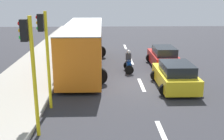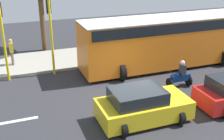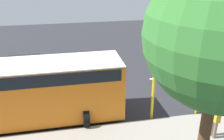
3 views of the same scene
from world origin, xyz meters
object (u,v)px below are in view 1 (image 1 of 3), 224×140
city_bus (84,43)px  pedestrian_by_tree (58,46)px  car_yellow_cab (175,76)px  traffic_light_midblock (45,47)px  motorcycle (128,63)px  traffic_light_corner (30,61)px  car_red (163,57)px

city_bus → pedestrian_by_tree: size_ratio=6.51×
car_yellow_cab → traffic_light_midblock: 7.52m
motorcycle → traffic_light_midblock: (4.33, 6.06, 2.29)m
car_yellow_cab → traffic_light_corner: size_ratio=0.88×
motorcycle → pedestrian_by_tree: (5.41, -4.10, 0.42)m
city_bus → traffic_light_corner: size_ratio=2.44×
city_bus → motorcycle: 3.44m
motorcycle → city_bus: bearing=-16.4°
motorcycle → pedestrian_by_tree: pedestrian_by_tree is taller
motorcycle → traffic_light_midblock: 7.79m
city_bus → traffic_light_corner: (1.24, 9.57, 1.08)m
pedestrian_by_tree → traffic_light_corner: 12.94m
city_bus → pedestrian_by_tree: 4.02m
traffic_light_corner → city_bus: bearing=-97.4°
city_bus → pedestrian_by_tree: (2.32, -3.19, -0.79)m
motorcycle → traffic_light_corner: bearing=63.4°
car_red → city_bus: size_ratio=0.36×
city_bus → traffic_light_midblock: traffic_light_midblock is taller
car_yellow_cab → traffic_light_corner: 8.77m
car_yellow_cab → pedestrian_by_tree: (7.76, -7.52, 0.35)m
car_red → motorcycle: bearing=26.6°
traffic_light_corner → motorcycle: bearing=-116.6°
car_red → pedestrian_by_tree: pedestrian_by_tree is taller
motorcycle → traffic_light_midblock: bearing=54.5°
car_red → traffic_light_midblock: size_ratio=0.89×
pedestrian_by_tree → traffic_light_midblock: (-1.08, 10.16, 1.87)m
pedestrian_by_tree → motorcycle: bearing=142.9°
city_bus → traffic_light_midblock: bearing=79.9°
traffic_light_corner → traffic_light_midblock: same height
traffic_light_corner → traffic_light_midblock: bearing=-90.0°
city_bus → car_yellow_cab: bearing=141.5°
car_yellow_cab → motorcycle: size_ratio=2.59×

